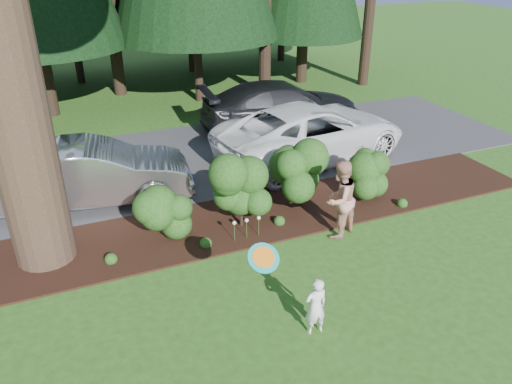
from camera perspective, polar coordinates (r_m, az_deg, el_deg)
ground at (r=10.00m, az=5.82°, el=-11.90°), size 80.00×80.00×0.00m
mulch_bed at (r=12.41m, az=-1.23°, el=-3.14°), size 16.00×2.50×0.05m
driveway at (r=16.04m, az=-6.86°, el=3.89°), size 22.00×6.00×0.03m
shrub_row at (r=12.22m, az=2.28°, el=0.50°), size 6.53×1.60×1.61m
lily_cluster at (r=11.40m, az=-1.08°, el=-3.37°), size 0.69×0.09×0.57m
car_silver_wagon at (r=13.55m, az=-18.07°, el=2.06°), size 5.15×2.37×1.64m
car_white_suv at (r=15.70m, az=6.39°, el=6.85°), size 6.60×3.82×1.73m
car_dark_suv at (r=18.23m, az=2.95°, el=9.80°), size 6.00×2.79×1.70m
child at (r=8.93m, az=6.85°, el=-12.83°), size 0.42×0.28×1.13m
adult at (r=11.55m, az=9.53°, el=-0.82°), size 1.13×1.03×1.88m
frisbee at (r=7.98m, az=0.86°, el=-7.53°), size 0.53×0.44×0.33m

